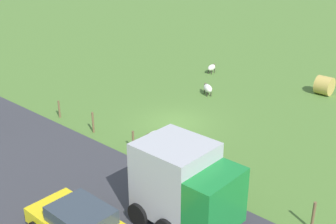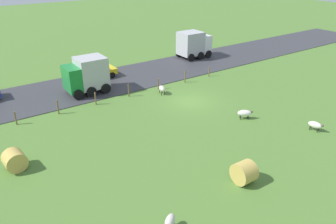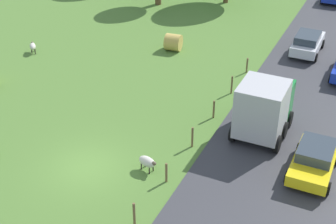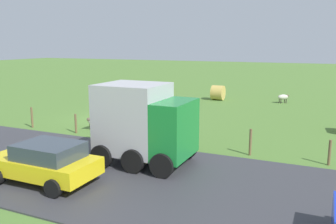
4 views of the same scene
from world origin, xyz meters
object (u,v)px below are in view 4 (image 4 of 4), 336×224
Objects in this scene: sheep_1 at (128,99)px; car_0 at (45,161)px; sheep_3 at (283,97)px; truck_0 at (144,122)px; sheep_0 at (95,120)px; sheep_2 at (125,91)px; hay_bale_0 at (218,93)px.

sheep_1 is 17.10m from car_0.
truck_0 reaches higher than sheep_3.
sheep_1 reaches higher than sheep_3.
car_0 is (16.01, 6.01, 0.34)m from sheep_1.
sheep_0 is 7.33m from truck_0.
truck_0 is (18.96, -3.51, 1.30)m from sheep_3.
sheep_0 reaches higher than sheep_3.
car_0 is at bearing 20.58° from sheep_1.
sheep_2 is (-12.70, -5.53, -0.06)m from sheep_0.
hay_bale_0 is 18.53m from truck_0.
sheep_0 is at bearing -127.39° from truck_0.
hay_bale_0 reaches higher than sheep_3.
sheep_2 is 0.88× the size of hay_bale_0.
car_0 reaches higher than sheep_3.
sheep_2 is at bearing -81.99° from hay_bale_0.
car_0 is at bearing -0.42° from hay_bale_0.
truck_0 is at bearing 6.73° from hay_bale_0.
hay_bale_0 is (0.59, -5.68, 0.14)m from sheep_3.
truck_0 reaches higher than sheep_1.
hay_bale_0 is (-5.72, 6.17, 0.17)m from sheep_1.
sheep_2 is at bearing -156.48° from sheep_0.
hay_bale_0 is at bearing -84.03° from sheep_3.
truck_0 is at bearing 145.34° from car_0.
sheep_3 reaches higher than sheep_2.
sheep_2 is 22.32m from car_0.
car_0 reaches higher than sheep_1.
sheep_2 is 0.29× the size of car_0.
sheep_2 is at bearing -146.68° from sheep_1.
sheep_2 is 20.51m from truck_0.
sheep_0 is 14.43m from hay_bale_0.
sheep_1 is 0.92× the size of hay_bale_0.
sheep_1 is at bearing -47.16° from hay_bale_0.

